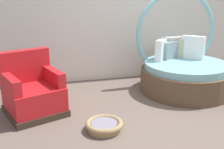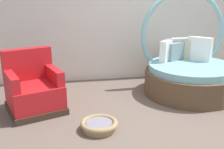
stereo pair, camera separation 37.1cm
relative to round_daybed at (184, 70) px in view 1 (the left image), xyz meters
name	(u,v)px [view 1 (the left image)]	position (x,y,z in m)	size (l,w,h in m)	color
ground_plane	(161,123)	(-0.97, -1.15, -0.39)	(8.00, 8.00, 0.02)	#66564C
back_wall	(118,6)	(-0.97, 1.09, 1.12)	(8.00, 0.12, 3.01)	silver
round_daybed	(184,70)	(0.00, 0.00, 0.00)	(1.64, 1.64, 1.84)	brown
red_armchair	(33,93)	(-2.72, -0.33, -0.05)	(1.02, 1.02, 0.94)	#38281E
pet_basket	(104,125)	(-1.80, -1.15, -0.31)	(0.51, 0.51, 0.13)	#9E7F56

